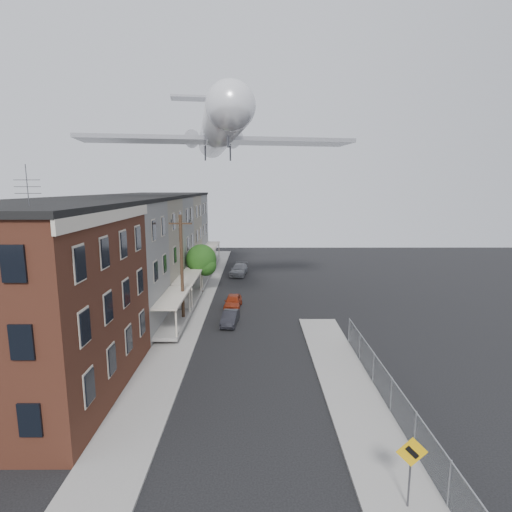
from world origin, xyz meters
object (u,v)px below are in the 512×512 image
at_px(car_far, 239,270).
at_px(airplane, 218,132).
at_px(street_tree, 202,261).
at_px(car_mid, 230,318).
at_px(warning_sign, 411,461).
at_px(car_near, 233,301).
at_px(utility_pole, 182,269).

xyz_separation_m(car_far, airplane, (-1.37, -11.91, 15.47)).
distance_m(car_far, airplane, 19.57).
xyz_separation_m(street_tree, car_mid, (3.47, -9.86, -2.89)).
height_order(warning_sign, car_mid, warning_sign).
relative_size(street_tree, car_far, 1.12).
xyz_separation_m(car_near, car_mid, (0.00, -4.50, -0.07)).
bearing_deg(car_far, car_mid, -82.65).
height_order(warning_sign, utility_pole, utility_pole).
height_order(utility_pole, street_tree, utility_pole).
xyz_separation_m(car_near, car_far, (-0.00, 14.18, 0.05)).
bearing_deg(utility_pole, car_far, 78.54).
relative_size(utility_pole, street_tree, 1.73).
relative_size(warning_sign, car_far, 0.60).
distance_m(street_tree, car_far, 9.87).
xyz_separation_m(car_near, airplane, (-1.37, 2.27, 15.51)).
bearing_deg(car_mid, airplane, 106.49).
bearing_deg(utility_pole, car_mid, 0.89).
relative_size(street_tree, car_near, 1.41).
relative_size(warning_sign, car_mid, 0.83).
xyz_separation_m(warning_sign, car_near, (-7.40, 23.58, -1.25)).
xyz_separation_m(utility_pole, street_tree, (0.33, 9.92, -1.22)).
xyz_separation_m(warning_sign, car_mid, (-7.40, 19.08, -1.33)).
xyz_separation_m(warning_sign, utility_pole, (-11.20, 19.03, 2.79)).
distance_m(utility_pole, airplane, 13.57).
bearing_deg(warning_sign, utility_pole, 120.48).
bearing_deg(airplane, utility_pole, -109.61).
relative_size(warning_sign, street_tree, 0.54).
distance_m(warning_sign, utility_pole, 22.25).
bearing_deg(car_far, street_tree, -104.15).
distance_m(car_mid, car_far, 18.68).
relative_size(car_near, car_mid, 1.09).
xyz_separation_m(utility_pole, car_mid, (3.80, 0.06, -4.12)).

